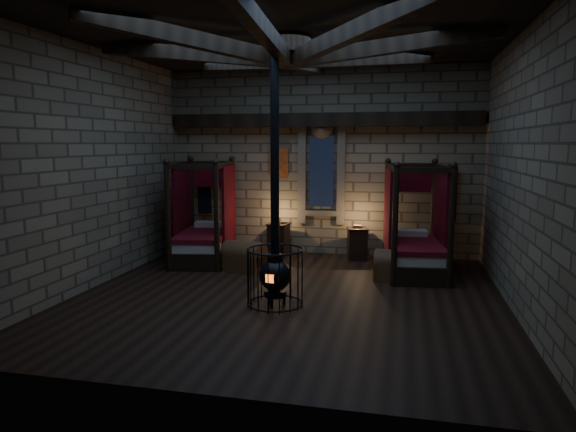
% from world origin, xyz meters
% --- Properties ---
extents(room, '(7.02, 7.02, 4.29)m').
position_xyz_m(room, '(-0.00, 0.09, 3.74)').
color(room, black).
rests_on(room, ground).
extents(bed_left, '(1.39, 2.19, 2.13)m').
position_xyz_m(bed_left, '(-2.39, 2.26, 0.53)').
color(bed_left, black).
rests_on(bed_left, ground).
extents(bed_right, '(1.28, 2.13, 2.12)m').
position_xyz_m(bed_right, '(2.07, 2.10, 0.52)').
color(bed_right, black).
rests_on(bed_right, ground).
extents(trunk_left, '(0.93, 0.72, 0.60)m').
position_xyz_m(trunk_left, '(-1.25, 1.52, 0.27)').
color(trunk_left, brown).
rests_on(trunk_left, ground).
extents(trunk_right, '(0.85, 0.59, 0.58)m').
position_xyz_m(trunk_right, '(1.75, 1.43, 0.26)').
color(trunk_right, brown).
rests_on(trunk_right, ground).
extents(nightstand_left, '(0.51, 0.50, 0.90)m').
position_xyz_m(nightstand_left, '(-0.91, 3.07, 0.38)').
color(nightstand_left, black).
rests_on(nightstand_left, ground).
extents(nightstand_right, '(0.52, 0.51, 0.76)m').
position_xyz_m(nightstand_right, '(0.88, 3.01, 0.36)').
color(nightstand_right, black).
rests_on(nightstand_right, ground).
extents(stove, '(0.89, 0.89, 4.05)m').
position_xyz_m(stove, '(-0.09, -0.53, 0.58)').
color(stove, black).
rests_on(stove, ground).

